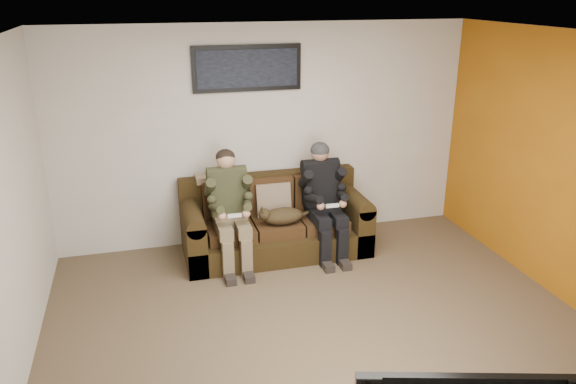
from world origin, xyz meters
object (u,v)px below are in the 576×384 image
object	(u,v)px
sofa	(274,224)
cat	(281,216)
framed_poster	(247,68)
person_right	(324,193)
person_left	(230,203)

from	to	relation	value
sofa	cat	world-z (taller)	sofa
sofa	framed_poster	distance (m)	1.82
person_right	framed_poster	bearing A→B (deg)	142.82
person_left	sofa	bearing A→B (deg)	17.99
person_right	cat	world-z (taller)	person_right
person_right	person_left	bearing A→B (deg)	-179.98
person_right	framed_poster	xyz separation A→B (m)	(-0.75, 0.57, 1.38)
cat	person_right	bearing A→B (deg)	7.51
cat	framed_poster	distance (m)	1.71
person_left	cat	world-z (taller)	person_left
sofa	person_left	bearing A→B (deg)	-162.01
person_left	person_right	xyz separation A→B (m)	(1.10, 0.00, 0.00)
person_left	cat	bearing A→B (deg)	-6.85
person_left	person_right	world-z (taller)	person_right
person_right	framed_poster	distance (m)	1.67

